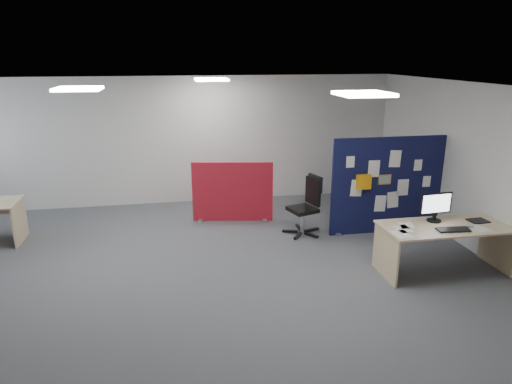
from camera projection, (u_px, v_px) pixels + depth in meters
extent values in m
plane|color=#515358|center=(198.00, 273.00, 6.80)|extent=(9.00, 9.00, 0.00)
cube|color=white|center=(190.00, 88.00, 6.01)|extent=(9.00, 7.00, 0.02)
cube|color=silver|center=(185.00, 141.00, 9.70)|extent=(9.00, 0.02, 2.70)
cube|color=silver|center=(223.00, 326.00, 3.11)|extent=(9.00, 0.02, 2.70)
cube|color=silver|center=(481.00, 171.00, 7.19)|extent=(0.02, 7.00, 2.70)
cube|color=white|center=(364.00, 94.00, 5.43)|extent=(0.60, 0.60, 0.04)
cube|color=white|center=(78.00, 89.00, 6.23)|extent=(0.60, 0.60, 0.04)
cube|color=white|center=(211.00, 80.00, 8.46)|extent=(0.60, 0.60, 0.04)
cube|color=#0F1037|center=(388.00, 185.00, 8.13)|extent=(2.12, 0.06, 1.75)
cube|color=#A8A9AE|center=(337.00, 234.00, 8.22)|extent=(0.08, 0.30, 0.04)
cube|color=#A8A9AE|center=(430.00, 227.00, 8.54)|extent=(0.08, 0.30, 0.04)
cube|color=white|center=(350.00, 162.00, 7.83)|extent=(0.15, 0.01, 0.20)
cube|color=white|center=(374.00, 169.00, 7.95)|extent=(0.21, 0.01, 0.30)
cube|color=white|center=(395.00, 159.00, 7.97)|extent=(0.21, 0.01, 0.30)
cube|color=white|center=(418.00, 165.00, 8.09)|extent=(0.15, 0.01, 0.20)
cube|color=white|center=(356.00, 188.00, 7.99)|extent=(0.21, 0.01, 0.30)
cube|color=white|center=(403.00, 187.00, 8.16)|extent=(0.21, 0.01, 0.30)
cube|color=white|center=(427.00, 181.00, 8.21)|extent=(0.15, 0.01, 0.20)
cube|color=white|center=(380.00, 203.00, 8.17)|extent=(0.21, 0.01, 0.30)
cube|color=white|center=(393.00, 200.00, 8.19)|extent=(0.21, 0.01, 0.30)
cube|color=gold|center=(385.00, 180.00, 8.05)|extent=(0.24, 0.01, 0.18)
cube|color=#FA9D0F|center=(364.00, 182.00, 7.94)|extent=(0.25, 0.10, 0.25)
cube|color=tan|center=(445.00, 227.00, 6.64)|extent=(1.87, 0.83, 0.03)
cube|color=tan|center=(386.00, 254.00, 6.59)|extent=(0.03, 0.76, 0.70)
cube|color=tan|center=(497.00, 245.00, 6.91)|extent=(0.03, 0.76, 0.70)
cube|color=tan|center=(430.00, 228.00, 7.05)|extent=(1.68, 0.02, 0.30)
cylinder|color=black|center=(434.00, 220.00, 6.81)|extent=(0.21, 0.21, 0.02)
cube|color=black|center=(434.00, 217.00, 6.80)|extent=(0.04, 0.03, 0.10)
cube|color=black|center=(436.00, 203.00, 6.74)|extent=(0.51, 0.07, 0.31)
cube|color=white|center=(437.00, 204.00, 6.72)|extent=(0.46, 0.04, 0.27)
cube|color=black|center=(453.00, 230.00, 6.45)|extent=(0.46, 0.22, 0.02)
cube|color=#A8A9AE|center=(470.00, 227.00, 6.55)|extent=(0.11, 0.08, 0.03)
cube|color=black|center=(478.00, 221.00, 6.81)|extent=(0.29, 0.24, 0.01)
cube|color=#AD162B|center=(233.00, 192.00, 8.77)|extent=(1.53, 0.34, 1.16)
cube|color=#A8A9AE|center=(201.00, 221.00, 8.82)|extent=(0.08, 0.30, 0.04)
cube|color=#A8A9AE|center=(264.00, 217.00, 9.04)|extent=(0.08, 0.30, 0.04)
cube|color=tan|center=(20.00, 222.00, 7.85)|extent=(0.03, 0.71, 0.70)
cube|color=black|center=(312.00, 230.00, 8.35)|extent=(0.29, 0.14, 0.04)
cube|color=black|center=(299.00, 228.00, 8.46)|extent=(0.05, 0.29, 0.04)
cube|color=black|center=(290.00, 231.00, 8.28)|extent=(0.29, 0.14, 0.04)
cube|color=black|center=(298.00, 236.00, 8.07)|extent=(0.21, 0.26, 0.04)
cube|color=black|center=(311.00, 235.00, 8.11)|extent=(0.21, 0.26, 0.04)
cylinder|color=#A8A9AE|center=(302.00, 221.00, 8.20)|extent=(0.06, 0.06, 0.41)
cube|color=black|center=(303.00, 210.00, 8.13)|extent=(0.56, 0.56, 0.07)
cube|color=black|center=(313.00, 191.00, 8.14)|extent=(0.17, 0.40, 0.48)
cube|color=black|center=(315.00, 183.00, 8.11)|extent=(0.17, 0.37, 0.29)
cube|color=white|center=(404.00, 229.00, 6.51)|extent=(0.24, 0.32, 0.00)
cube|color=white|center=(406.00, 225.00, 6.65)|extent=(0.26, 0.33, 0.00)
cube|color=white|center=(479.00, 228.00, 6.54)|extent=(0.27, 0.34, 0.00)
cube|color=white|center=(402.00, 234.00, 6.32)|extent=(0.22, 0.31, 0.00)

